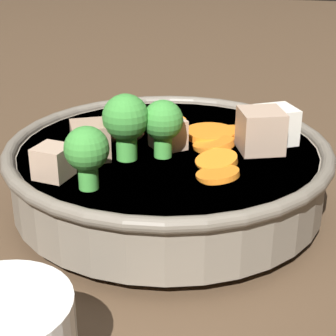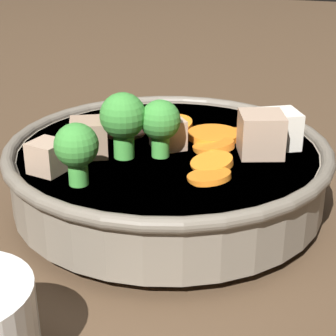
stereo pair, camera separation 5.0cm
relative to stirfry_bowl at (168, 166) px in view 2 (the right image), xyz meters
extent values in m
plane|color=#4C3826|center=(0.00, 0.00, -0.04)|extent=(3.00, 3.00, 0.00)
cylinder|color=slate|center=(0.00, 0.00, -0.04)|extent=(0.15, 0.15, 0.01)
cylinder|color=slate|center=(0.00, 0.00, -0.01)|extent=(0.27, 0.27, 0.05)
torus|color=#685F52|center=(0.00, 0.00, 0.02)|extent=(0.29, 0.29, 0.01)
cylinder|color=brown|center=(0.00, 0.00, 0.00)|extent=(0.26, 0.26, 0.03)
cylinder|color=orange|center=(-0.06, -0.05, 0.02)|extent=(0.04, 0.04, 0.01)
cylinder|color=orange|center=(-0.03, -0.04, 0.02)|extent=(0.05, 0.05, 0.01)
cylinder|color=orange|center=(-0.05, 0.05, 0.02)|extent=(0.04, 0.04, 0.01)
cylinder|color=orange|center=(-0.04, -0.01, 0.02)|extent=(0.05, 0.05, 0.01)
cylinder|color=orange|center=(-0.05, 0.03, 0.02)|extent=(0.05, 0.05, 0.01)
cylinder|color=orange|center=(0.01, -0.05, 0.02)|extent=(0.05, 0.05, 0.01)
cylinder|color=green|center=(0.00, 0.02, 0.03)|extent=(0.02, 0.02, 0.02)
sphere|color=#388433|center=(0.00, 0.02, 0.05)|extent=(0.03, 0.03, 0.03)
cylinder|color=green|center=(0.04, 0.09, 0.03)|extent=(0.02, 0.02, 0.02)
sphere|color=#388433|center=(0.04, 0.09, 0.05)|extent=(0.03, 0.03, 0.03)
cylinder|color=green|center=(0.03, 0.03, 0.03)|extent=(0.02, 0.02, 0.02)
sphere|color=#388433|center=(0.03, 0.03, 0.05)|extent=(0.04, 0.04, 0.04)
cube|color=silver|center=(-0.09, -0.03, 0.03)|extent=(0.04, 0.04, 0.03)
cube|color=tan|center=(0.00, 0.00, 0.03)|extent=(0.04, 0.04, 0.03)
cube|color=tan|center=(-0.08, -0.01, 0.03)|extent=(0.05, 0.05, 0.04)
cube|color=#9E7F66|center=(0.06, 0.03, 0.03)|extent=(0.04, 0.04, 0.03)
cube|color=tan|center=(0.07, 0.08, 0.03)|extent=(0.03, 0.03, 0.03)
ellipsoid|color=#EA9E84|center=(0.05, -0.01, 0.03)|extent=(0.06, 0.03, 0.02)
camera|label=1|loc=(-0.10, 0.45, 0.20)|focal=60.00mm
camera|label=2|loc=(-0.14, 0.43, 0.20)|focal=60.00mm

